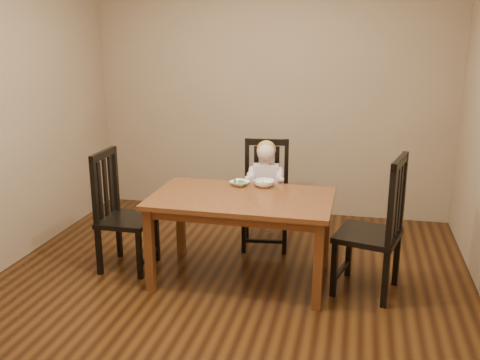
% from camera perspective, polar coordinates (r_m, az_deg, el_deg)
% --- Properties ---
extents(room, '(4.01, 4.01, 2.71)m').
position_cam_1_polar(room, '(4.06, -1.46, 5.94)').
color(room, '#46270E').
rests_on(room, ground).
extents(dining_table, '(1.48, 0.89, 0.74)m').
position_cam_1_polar(dining_table, '(4.38, 0.18, -2.80)').
color(dining_table, '#502212').
rests_on(dining_table, room).
extents(chair_child, '(0.49, 0.48, 1.03)m').
position_cam_1_polar(chair_child, '(5.17, 2.76, -1.73)').
color(chair_child, black).
rests_on(chair_child, room).
extents(chair_left, '(0.44, 0.46, 1.05)m').
position_cam_1_polar(chair_left, '(4.77, -12.56, -3.46)').
color(chair_left, black).
rests_on(chair_left, room).
extents(chair_right, '(0.57, 0.59, 1.13)m').
position_cam_1_polar(chair_right, '(4.33, 14.28, -5.06)').
color(chair_right, black).
rests_on(chair_right, room).
extents(toddler, '(0.37, 0.44, 0.55)m').
position_cam_1_polar(toddler, '(5.08, 2.75, -0.39)').
color(toddler, silver).
rests_on(toddler, chair_child).
extents(bowl_peas, '(0.22, 0.22, 0.04)m').
position_cam_1_polar(bowl_peas, '(4.64, -0.02, -0.35)').
color(bowl_peas, white).
rests_on(bowl_peas, dining_table).
extents(bowl_veg, '(0.22, 0.22, 0.06)m').
position_cam_1_polar(bowl_veg, '(4.62, 2.58, -0.36)').
color(bowl_veg, white).
rests_on(bowl_veg, dining_table).
extents(fork, '(0.07, 0.11, 0.04)m').
position_cam_1_polar(fork, '(4.63, -0.56, -0.10)').
color(fork, silver).
rests_on(fork, bowl_peas).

